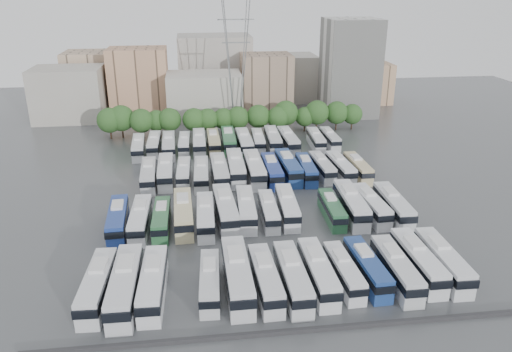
{
  "coord_description": "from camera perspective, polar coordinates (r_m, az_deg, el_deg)",
  "views": [
    {
      "loc": [
        -9.41,
        -75.75,
        35.23
      ],
      "look_at": [
        1.2,
        5.78,
        3.0
      ],
      "focal_mm": 35.0,
      "sensor_mm": 36.0,
      "label": 1
    }
  ],
  "objects": [
    {
      "name": "bus_r2_s13",
      "position": [
        97.9,
        11.55,
        0.96
      ],
      "size": [
        2.66,
        11.46,
        3.59
      ],
      "rotation": [
        0.0,
        0.0,
        0.01
      ],
      "color": "#CEBD8E",
      "rests_on": "ground"
    },
    {
      "name": "bus_r1_s11",
      "position": [
        81.11,
        10.8,
        -3.14
      ],
      "size": [
        3.46,
        13.44,
        4.18
      ],
      "rotation": [
        0.0,
        0.0,
        -0.04
      ],
      "color": "silver",
      "rests_on": "ground"
    },
    {
      "name": "bus_r0_s5",
      "position": [
        61.48,
        -2.14,
        -11.21
      ],
      "size": [
        3.07,
        13.66,
        4.28
      ],
      "rotation": [
        0.0,
        0.0,
        0.01
      ],
      "color": "silver",
      "rests_on": "ground"
    },
    {
      "name": "bus_r2_s8",
      "position": [
        94.08,
        1.83,
        0.66
      ],
      "size": [
        2.81,
        12.51,
        3.92
      ],
      "rotation": [
        0.0,
        0.0,
        -0.01
      ],
      "color": "navy",
      "rests_on": "ground"
    },
    {
      "name": "bus_r3_s8",
      "position": [
        112.58,
        0.26,
        4.09
      ],
      "size": [
        2.98,
        11.28,
        3.51
      ],
      "rotation": [
        0.0,
        0.0,
        -0.05
      ],
      "color": "silver",
      "rests_on": "ground"
    },
    {
      "name": "bus_r0_s13",
      "position": [
        68.86,
        20.55,
        -9.01
      ],
      "size": [
        3.07,
        12.7,
        3.96
      ],
      "rotation": [
        0.0,
        0.0,
        -0.03
      ],
      "color": "silver",
      "rests_on": "ground"
    },
    {
      "name": "bus_r0_s7",
      "position": [
        61.52,
        4.19,
        -11.42
      ],
      "size": [
        2.84,
        12.63,
        3.95
      ],
      "rotation": [
        0.0,
        0.0,
        0.01
      ],
      "color": "silver",
      "rests_on": "ground"
    },
    {
      "name": "bus_r1_s6",
      "position": [
        78.55,
        -1.14,
        -3.72
      ],
      "size": [
        3.17,
        12.29,
        3.82
      ],
      "rotation": [
        0.0,
        0.0,
        -0.04
      ],
      "color": "silver",
      "rests_on": "ground"
    },
    {
      "name": "bus_r2_s4",
      "position": [
        93.03,
        -6.25,
        0.25
      ],
      "size": [
        3.03,
        12.16,
        3.79
      ],
      "rotation": [
        0.0,
        0.0,
        -0.03
      ],
      "color": "silver",
      "rests_on": "ground"
    },
    {
      "name": "bus_r0_s10",
      "position": [
        64.99,
        12.56,
        -10.15
      ],
      "size": [
        2.95,
        11.6,
        3.61
      ],
      "rotation": [
        0.0,
        0.0,
        0.04
      ],
      "color": "navy",
      "rests_on": "ground"
    },
    {
      "name": "bus_r3_s9",
      "position": [
        112.65,
        1.94,
        4.21
      ],
      "size": [
        3.27,
        12.79,
        3.98
      ],
      "rotation": [
        0.0,
        0.0,
        -0.04
      ],
      "color": "silver",
      "rests_on": "ground"
    },
    {
      "name": "bus_r1_s4",
      "position": [
        76.63,
        -5.8,
        -4.54
      ],
      "size": [
        2.85,
        12.05,
        3.77
      ],
      "rotation": [
        0.0,
        0.0,
        -0.02
      ],
      "color": "silver",
      "rests_on": "ground"
    },
    {
      "name": "bus_r0_s1",
      "position": [
        61.57,
        -14.72,
        -11.94
      ],
      "size": [
        3.17,
        13.72,
        4.29
      ],
      "rotation": [
        0.0,
        0.0,
        -0.01
      ],
      "color": "silver",
      "rests_on": "ground"
    },
    {
      "name": "bus_r3_s6",
      "position": [
        111.89,
        -3.15,
        4.1
      ],
      "size": [
        3.1,
        13.06,
        4.08
      ],
      "rotation": [
        0.0,
        0.0,
        -0.02
      ],
      "color": "#2D693E",
      "rests_on": "ground"
    },
    {
      "name": "bus_r3_s7",
      "position": [
        110.46,
        -1.36,
        3.89
      ],
      "size": [
        2.92,
        12.97,
        4.06
      ],
      "rotation": [
        0.0,
        0.0,
        0.01
      ],
      "color": "silver",
      "rests_on": "ground"
    },
    {
      "name": "bus_r0_s6",
      "position": [
        61.25,
        1.09,
        -11.61
      ],
      "size": [
        3.02,
        12.13,
        3.78
      ],
      "rotation": [
        0.0,
        0.0,
        0.03
      ],
      "color": "silver",
      "rests_on": "ground"
    },
    {
      "name": "bus_r1_s10",
      "position": [
        79.72,
        8.66,
        -3.75
      ],
      "size": [
        2.72,
        10.92,
        3.4
      ],
      "rotation": [
        0.0,
        0.0,
        -0.03
      ],
      "color": "#2A633C",
      "rests_on": "ground"
    },
    {
      "name": "bus_r1_s12",
      "position": [
        81.79,
        12.97,
        -3.26
      ],
      "size": [
        3.1,
        12.13,
        3.78
      ],
      "rotation": [
        0.0,
        0.0,
        0.04
      ],
      "color": "silver",
      "rests_on": "ground"
    },
    {
      "name": "bus_r2_s1",
      "position": [
        94.04,
        -12.18,
        0.13
      ],
      "size": [
        3.1,
        12.33,
        3.84
      ],
      "rotation": [
        0.0,
        0.0,
        0.04
      ],
      "color": "silver",
      "rests_on": "ground"
    },
    {
      "name": "bus_r1_s3",
      "position": [
        77.63,
        -8.3,
        -4.19
      ],
      "size": [
        3.15,
        12.96,
        4.05
      ],
      "rotation": [
        0.0,
        0.0,
        0.03
      ],
      "color": "beige",
      "rests_on": "ground"
    },
    {
      "name": "city_buildings",
      "position": [
        150.14,
        -6.66,
        10.77
      ],
      "size": [
        102.0,
        35.0,
        20.0
      ],
      "color": "#9E998E",
      "rests_on": "ground"
    },
    {
      "name": "bus_r3_s4",
      "position": [
        111.23,
        -6.51,
        3.85
      ],
      "size": [
        2.84,
        12.61,
        3.95
      ],
      "rotation": [
        0.0,
        0.0,
        -0.01
      ],
      "color": "silver",
      "rests_on": "ground"
    },
    {
      "name": "bus_r3_s3",
      "position": [
        111.43,
        -8.19,
        3.67
      ],
      "size": [
        2.65,
        11.03,
        3.44
      ],
      "rotation": [
        0.0,
        0.0,
        -0.02
      ],
      "color": "silver",
      "rests_on": "ground"
    },
    {
      "name": "bus_r0_s2",
      "position": [
        61.52,
        -11.69,
        -11.86
      ],
      "size": [
        3.13,
        12.7,
        3.96
      ],
      "rotation": [
        0.0,
        0.0,
        -0.03
      ],
      "color": "silver",
      "rests_on": "ground"
    },
    {
      "name": "bus_r1_s1",
      "position": [
        77.26,
        -13.09,
        -4.79
      ],
      "size": [
        2.88,
        12.08,
        3.77
      ],
      "rotation": [
        0.0,
        0.0,
        -0.02
      ],
      "color": "silver",
      "rests_on": "ground"
    },
    {
      "name": "electricity_pylon",
      "position": [
        127.35,
        -2.28,
        13.91
      ],
      "size": [
        9.0,
        6.91,
        33.83
      ],
      "color": "slate",
      "rests_on": "ground"
    },
    {
      "name": "bus_r1_s13",
      "position": [
        82.36,
        15.4,
        -3.25
      ],
      "size": [
        3.13,
        12.77,
        3.98
      ],
      "rotation": [
        0.0,
        0.0,
        -0.03
      ],
      "color": "silver",
      "rests_on": "ground"
    },
    {
      "name": "bus_r1_s5",
      "position": [
        78.21,
        -3.52,
        -3.75
      ],
      "size": [
        3.46,
        13.33,
        4.15
      ],
      "rotation": [
        0.0,
        0.0,
        0.04
      ],
      "color": "silver",
      "rests_on": "ground"
    },
    {
      "name": "bus_r0_s12",
      "position": [
        67.76,
        18.01,
        -9.19
      ],
      "size": [
        2.75,
        12.59,
        3.95
      ],
      "rotation": [
        0.0,
        0.0,
        0.0
      ],
      "color": "silver",
      "rests_on": "ground"
    },
    {
      "name": "bus_r2_s7",
      "position": [
        94.41,
        -0.2,
        0.86
      ],
      "size": [
        3.03,
        13.67,
        4.29
      ],
      "rotation": [
        0.0,
        0.0,
        0.0
      ],
      "color": "silver",
      "rests_on": "ground"
    },
    {
      "name": "bus_r3_s1",
      "position": [
        112.05,
        -11.57,
        3.6
      ],
      "size": [
        2.63,
        11.69,
        3.66
      ],
      "rotation": [
        0.0,
        0.0,
        -0.01
      ],
      "color": "silver",
      "rests_on": "ground"
    },
    {
      "name": "bus_r0_s0",
      "position": [
        62.73,
        -17.63,
        -11.8
      ],
      "size": [
        3.27,
        12.59,
        3.92
      ],
      "rotation": [
        0.0,
        0.0,
        -0.04
      ],
      "color": "silver",
      "rests_on": "ground"
    },
    {
      "name": "bus_r0_s4",
      "position": [
        61.34,
        -5.31,
        -11.86
      ],
      "size": [
        2.91,
        10.98,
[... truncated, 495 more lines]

